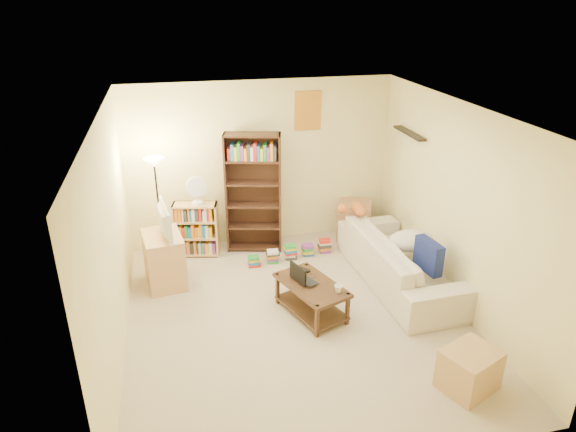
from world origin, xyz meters
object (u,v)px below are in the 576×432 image
Objects in this scene: laptop at (307,278)px; desk_fan at (197,190)px; tabby_cat at (355,208)px; short_bookshelf at (196,230)px; coffee_table at (311,294)px; side_table at (354,220)px; tv_stand at (164,260)px; floor_lamp at (156,182)px; mug at (338,289)px; sofa at (400,260)px; tall_bookshelf at (253,191)px; television at (160,221)px; end_cabinet at (469,370)px.

laptop is 2.18m from desk_fan.
short_bookshelf is at bearing 166.23° from tabby_cat.
coffee_table is 1.83× the size of side_table.
short_bookshelf reaches higher than side_table.
side_table is (2.45, 0.10, -0.76)m from desk_fan.
tv_stand is 0.87× the size of short_bookshelf.
short_bookshelf reaches higher than laptop.
floor_lamp is (-1.74, 1.63, 1.02)m from coffee_table.
sofa is at bearing 32.47° from mug.
coffee_table is at bearing -122.77° from side_table.
desk_fan reaches higher than coffee_table.
coffee_table is 0.20m from laptop.
tabby_cat is 0.90× the size of side_table.
tabby_cat is at bearing 64.07° from mug.
tall_bookshelf reaches higher than short_bookshelf.
desk_fan is (-1.20, 1.83, 0.78)m from coffee_table.
mug is 0.06× the size of tall_bookshelf.
tabby_cat is 1.51m from tall_bookshelf.
tv_stand is at bearing -0.00° from television.
short_bookshelf is 4.24m from end_cabinet.
side_table is (1.27, 1.83, -0.14)m from laptop.
floor_lamp is at bearing 116.45° from coffee_table.
sofa is at bearing -20.83° from tv_stand.
tall_bookshelf is 1.02m from short_bookshelf.
laptop is at bearing -64.70° from tall_bookshelf.
side_table is (0.99, 2.18, -0.17)m from mug.
coffee_table is 2.07m from tv_stand.
floor_lamp reaches higher than end_cabinet.
tabby_cat reaches higher than sofa.
short_bookshelf is 1.04m from floor_lamp.
tv_stand is at bearing 136.64° from end_cabinet.
laptop is at bearing 125.21° from end_cabinet.
sofa reaches higher than laptop.
tabby_cat is at bearing -94.39° from television.
side_table is at bearing 88.85° from end_cabinet.
tall_bookshelf is (-0.63, 2.12, 0.49)m from mug.
television is 0.40× the size of tall_bookshelf.
sofa is 3.26× the size of tv_stand.
mug is (-1.10, -0.70, 0.13)m from sofa.
coffee_table is 0.59× the size of tall_bookshelf.
side_table is (-0.11, 1.48, -0.04)m from sofa.
tall_bookshelf is at bearing -17.60° from laptop.
side_table is at bearing 69.49° from tabby_cat.
sofa is at bearing -25.35° from tall_bookshelf.
tv_stand is at bearing -110.98° from short_bookshelf.
short_bookshelf is (-1.22, 1.77, -0.02)m from laptop.
desk_fan reaches higher than sofa.
television reaches higher than side_table.
desk_fan is at bearing -31.21° from short_bookshelf.
mug is at bearing -42.97° from short_bookshelf.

